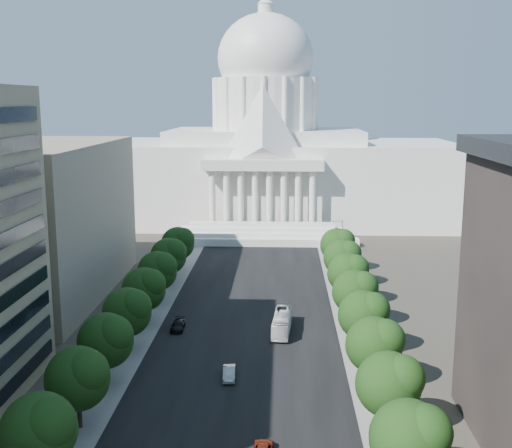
# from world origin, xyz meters

# --- Properties ---
(road_asphalt) EXTENTS (30.00, 260.00, 0.01)m
(road_asphalt) POSITION_xyz_m (0.00, 90.00, 0.00)
(road_asphalt) COLOR black
(road_asphalt) RESTS_ON ground
(sidewalk_left) EXTENTS (8.00, 260.00, 0.02)m
(sidewalk_left) POSITION_xyz_m (-19.00, 90.00, 0.00)
(sidewalk_left) COLOR gray
(sidewalk_left) RESTS_ON ground
(sidewalk_right) EXTENTS (8.00, 260.00, 0.02)m
(sidewalk_right) POSITION_xyz_m (19.00, 90.00, 0.00)
(sidewalk_right) COLOR gray
(sidewalk_right) RESTS_ON ground
(capitol) EXTENTS (120.00, 56.00, 73.00)m
(capitol) POSITION_xyz_m (0.00, 184.89, 20.01)
(capitol) COLOR white
(capitol) RESTS_ON ground
(office_block_left_far) EXTENTS (38.00, 52.00, 30.00)m
(office_block_left_far) POSITION_xyz_m (-48.00, 100.00, 15.00)
(office_block_left_far) COLOR gray
(office_block_left_far) RESTS_ON ground
(tree_l_c) EXTENTS (7.79, 7.60, 9.97)m
(tree_l_c) POSITION_xyz_m (-17.66, 35.81, 6.45)
(tree_l_c) COLOR #33261C
(tree_l_c) RESTS_ON ground
(tree_l_d) EXTENTS (7.79, 7.60, 9.97)m
(tree_l_d) POSITION_xyz_m (-17.66, 47.81, 6.45)
(tree_l_d) COLOR #33261C
(tree_l_d) RESTS_ON ground
(tree_l_e) EXTENTS (7.79, 7.60, 9.97)m
(tree_l_e) POSITION_xyz_m (-17.66, 59.81, 6.45)
(tree_l_e) COLOR #33261C
(tree_l_e) RESTS_ON ground
(tree_l_f) EXTENTS (7.79, 7.60, 9.97)m
(tree_l_f) POSITION_xyz_m (-17.66, 71.81, 6.45)
(tree_l_f) COLOR #33261C
(tree_l_f) RESTS_ON ground
(tree_l_g) EXTENTS (7.79, 7.60, 9.97)m
(tree_l_g) POSITION_xyz_m (-17.66, 83.81, 6.45)
(tree_l_g) COLOR #33261C
(tree_l_g) RESTS_ON ground
(tree_l_h) EXTENTS (7.79, 7.60, 9.97)m
(tree_l_h) POSITION_xyz_m (-17.66, 95.81, 6.45)
(tree_l_h) COLOR #33261C
(tree_l_h) RESTS_ON ground
(tree_l_i) EXTENTS (7.79, 7.60, 9.97)m
(tree_l_i) POSITION_xyz_m (-17.66, 107.81, 6.45)
(tree_l_i) COLOR #33261C
(tree_l_i) RESTS_ON ground
(tree_l_j) EXTENTS (7.79, 7.60, 9.97)m
(tree_l_j) POSITION_xyz_m (-17.66, 119.81, 6.45)
(tree_l_j) COLOR #33261C
(tree_l_j) RESTS_ON ground
(tree_r_c) EXTENTS (7.79, 7.60, 9.97)m
(tree_r_c) POSITION_xyz_m (18.34, 35.81, 6.45)
(tree_r_c) COLOR #33261C
(tree_r_c) RESTS_ON ground
(tree_r_d) EXTENTS (7.79, 7.60, 9.97)m
(tree_r_d) POSITION_xyz_m (18.34, 47.81, 6.45)
(tree_r_d) COLOR #33261C
(tree_r_d) RESTS_ON ground
(tree_r_e) EXTENTS (7.79, 7.60, 9.97)m
(tree_r_e) POSITION_xyz_m (18.34, 59.81, 6.45)
(tree_r_e) COLOR #33261C
(tree_r_e) RESTS_ON ground
(tree_r_f) EXTENTS (7.79, 7.60, 9.97)m
(tree_r_f) POSITION_xyz_m (18.34, 71.81, 6.45)
(tree_r_f) COLOR #33261C
(tree_r_f) RESTS_ON ground
(tree_r_g) EXTENTS (7.79, 7.60, 9.97)m
(tree_r_g) POSITION_xyz_m (18.34, 83.81, 6.45)
(tree_r_g) COLOR #33261C
(tree_r_g) RESTS_ON ground
(tree_r_h) EXTENTS (7.79, 7.60, 9.97)m
(tree_r_h) POSITION_xyz_m (18.34, 95.81, 6.45)
(tree_r_h) COLOR #33261C
(tree_r_h) RESTS_ON ground
(tree_r_i) EXTENTS (7.79, 7.60, 9.97)m
(tree_r_i) POSITION_xyz_m (18.34, 107.81, 6.45)
(tree_r_i) COLOR #33261C
(tree_r_i) RESTS_ON ground
(tree_r_j) EXTENTS (7.79, 7.60, 9.97)m
(tree_r_j) POSITION_xyz_m (18.34, 119.81, 6.45)
(tree_r_j) COLOR #33261C
(tree_r_j) RESTS_ON ground
(streetlight_b) EXTENTS (2.61, 0.44, 9.00)m
(streetlight_b) POSITION_xyz_m (19.90, 35.00, 5.82)
(streetlight_b) COLOR gray
(streetlight_b) RESTS_ON ground
(streetlight_c) EXTENTS (2.61, 0.44, 9.00)m
(streetlight_c) POSITION_xyz_m (19.90, 60.00, 5.82)
(streetlight_c) COLOR gray
(streetlight_c) RESTS_ON ground
(streetlight_d) EXTENTS (2.61, 0.44, 9.00)m
(streetlight_d) POSITION_xyz_m (19.90, 85.00, 5.82)
(streetlight_d) COLOR gray
(streetlight_d) RESTS_ON ground
(streetlight_e) EXTENTS (2.61, 0.44, 9.00)m
(streetlight_e) POSITION_xyz_m (19.90, 110.00, 5.82)
(streetlight_e) COLOR gray
(streetlight_e) RESTS_ON ground
(streetlight_f) EXTENTS (2.61, 0.44, 9.00)m
(streetlight_f) POSITION_xyz_m (19.90, 135.00, 5.82)
(streetlight_f) COLOR gray
(streetlight_f) RESTS_ON ground
(car_silver) EXTENTS (1.99, 4.93, 1.59)m
(car_silver) POSITION_xyz_m (-1.50, 62.22, 0.80)
(car_silver) COLOR #A1A3A8
(car_silver) RESTS_ON ground
(car_dark_b) EXTENTS (2.20, 5.21, 1.50)m
(car_dark_b) POSITION_xyz_m (-11.75, 81.15, 0.75)
(car_dark_b) COLOR black
(car_dark_b) RESTS_ON ground
(city_bus) EXTENTS (3.51, 11.69, 3.21)m
(city_bus) POSITION_xyz_m (5.80, 80.88, 1.61)
(city_bus) COLOR silver
(city_bus) RESTS_ON ground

